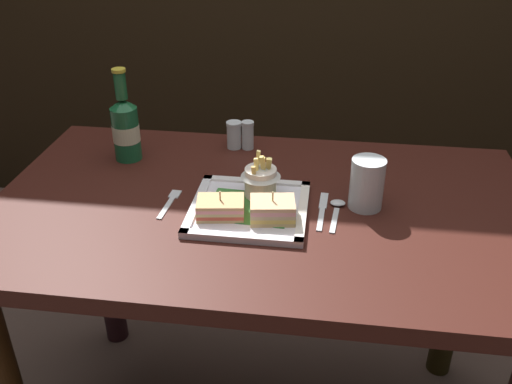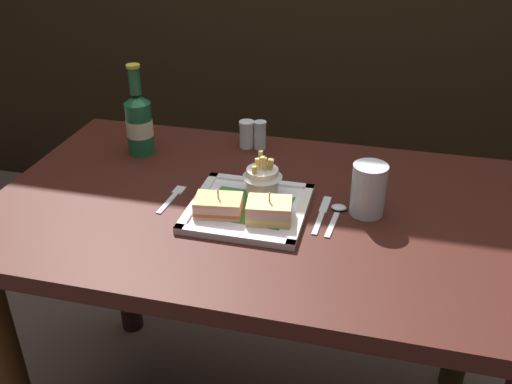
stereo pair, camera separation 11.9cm
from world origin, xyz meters
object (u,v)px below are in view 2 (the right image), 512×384
Objects in this scene: sandwich_half_left at (219,205)px; pepper_shaker at (260,137)px; water_glass at (368,192)px; beer_bottle at (139,122)px; fries_cup at (262,177)px; knife at (322,213)px; dining_table at (263,251)px; square_plate at (248,208)px; salt_shaker at (247,136)px; sandwich_half_right at (269,211)px; fork at (172,197)px; spoon at (337,212)px.

sandwich_half_left is 0.37m from pepper_shaker.
beer_bottle is at bearing 164.71° from water_glass.
fries_cup is 0.92× the size of water_glass.
knife is 0.37m from pepper_shaker.
square_plate is (-0.03, -0.04, 0.14)m from dining_table.
water_glass is (0.32, 0.10, 0.02)m from sandwich_half_left.
dining_table is at bearing -175.93° from water_glass.
dining_table is at bearing 57.00° from square_plate.
salt_shaker is (-0.11, 0.27, -0.03)m from fries_cup.
square_plate is at bearing 144.78° from sandwich_half_right.
water_glass reaches higher than fork.
sandwich_half_left is 0.41m from beer_bottle.
pepper_shaker is at bearing 105.10° from dining_table.
salt_shaker reaches higher than knife.
fries_cup is 0.30m from salt_shaker.
fork is at bearing 157.97° from sandwich_half_left.
dining_table is at bearing 7.25° from fork.
dining_table is 0.36m from salt_shaker.
knife is (0.11, 0.07, -0.03)m from sandwich_half_right.
fries_cup is at bearing -68.17° from salt_shaker.
water_glass is 0.45m from fork.
fries_cup is (-0.01, 0.02, 0.19)m from dining_table.
water_glass reaches higher than spoon.
sandwich_half_right reaches higher than square_plate.
spoon is at bearing -161.28° from water_glass.
beer_bottle reaches higher than dining_table.
spoon is 1.71× the size of pepper_shaker.
sandwich_half_left is 0.33m from water_glass.
water_glass is 0.08m from spoon.
salt_shaker reaches higher than sandwich_half_left.
square_plate is 0.43m from beer_bottle.
salt_shaker is at bearing 95.14° from sandwich_half_left.
salt_shaker is 0.04m from pepper_shaker.
pepper_shaker is at bearing 125.63° from knife.
square_plate is at bearing -169.87° from spoon.
fries_cup reaches higher than sandwich_half_left.
pepper_shaker is (0.31, 0.11, -0.06)m from beer_bottle.
salt_shaker is (-0.09, 0.33, 0.03)m from square_plate.
square_plate is 1.92× the size of spoon.
knife is at bearing 32.76° from sandwich_half_right.
fries_cup reaches higher than sandwich_half_right.
spoon reaches higher than knife.
fries_cup is 1.39× the size of pepper_shaker.
fork is at bearing -113.13° from pepper_shaker.
sandwich_half_right is 0.16m from spoon.
spoon is at bearing 3.36° from fork.
fork is at bearing 176.19° from square_plate.
beer_bottle reaches higher than pepper_shaker.
spoon is at bearing -1.56° from dining_table.
beer_bottle is (-0.36, 0.23, 0.08)m from square_plate.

